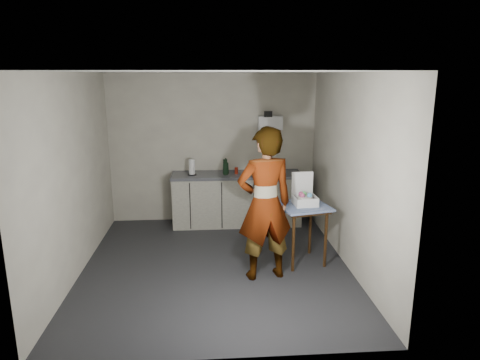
{
  "coord_description": "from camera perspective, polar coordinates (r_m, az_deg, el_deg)",
  "views": [
    {
      "loc": [
        -0.07,
        -5.46,
        2.57
      ],
      "look_at": [
        0.37,
        0.45,
        1.1
      ],
      "focal_mm": 32.0,
      "sensor_mm": 36.0,
      "label": 1
    }
  ],
  "objects": [
    {
      "name": "dark_bottle",
      "position": [
        7.38,
        -1.98,
        1.86
      ],
      "size": [
        0.07,
        0.07,
        0.24
      ],
      "primitive_type": "cylinder",
      "color": "black",
      "rests_on": "kitchen_counter"
    },
    {
      "name": "soda_can",
      "position": [
        7.33,
        -0.49,
        1.27
      ],
      "size": [
        0.06,
        0.06,
        0.11
      ],
      "primitive_type": "cylinder",
      "color": "#B32311",
      "rests_on": "kitchen_counter"
    },
    {
      "name": "wall_right",
      "position": [
        5.9,
        14.26,
        1.06
      ],
      "size": [
        0.02,
        4.0,
        2.6
      ],
      "primitive_type": "cube",
      "color": "beige",
      "rests_on": "ground"
    },
    {
      "name": "wall_left",
      "position": [
        5.86,
        -21.17,
        0.45
      ],
      "size": [
        0.02,
        4.0,
        2.6
      ],
      "primitive_type": "cube",
      "color": "beige",
      "rests_on": "ground"
    },
    {
      "name": "ground",
      "position": [
        6.03,
        -3.21,
        -11.32
      ],
      "size": [
        4.0,
        4.0,
        0.0
      ],
      "primitive_type": "plane",
      "color": "#26272B",
      "rests_on": "ground"
    },
    {
      "name": "dish_rack",
      "position": [
        7.4,
        4.12,
        1.36
      ],
      "size": [
        0.35,
        0.26,
        0.25
      ],
      "color": "silver",
      "rests_on": "kitchen_counter"
    },
    {
      "name": "wall_back",
      "position": [
        7.56,
        -3.64,
        4.21
      ],
      "size": [
        3.6,
        0.02,
        2.6
      ],
      "primitive_type": "cube",
      "color": "beige",
      "rests_on": "ground"
    },
    {
      "name": "ceiling",
      "position": [
        5.46,
        -3.59,
        14.15
      ],
      "size": [
        3.6,
        4.0,
        0.01
      ],
      "primitive_type": "cube",
      "color": "white",
      "rests_on": "wall_back"
    },
    {
      "name": "wall_shelf",
      "position": [
        7.5,
        4.04,
        7.58
      ],
      "size": [
        0.42,
        0.18,
        0.37
      ],
      "color": "white",
      "rests_on": "ground"
    },
    {
      "name": "side_table",
      "position": [
        5.94,
        8.4,
        -4.31
      ],
      "size": [
        0.77,
        0.77,
        0.83
      ],
      "rotation": [
        0.0,
        0.0,
        0.22
      ],
      "color": "#3D210D",
      "rests_on": "ground"
    },
    {
      "name": "standing_man",
      "position": [
        5.38,
        3.33,
        -3.25
      ],
      "size": [
        0.8,
        0.61,
        1.97
      ],
      "primitive_type": "imported",
      "rotation": [
        0.0,
        0.0,
        3.35
      ],
      "color": "#B2A593",
      "rests_on": "ground"
    },
    {
      "name": "paper_towel",
      "position": [
        7.27,
        -6.43,
        1.66
      ],
      "size": [
        0.15,
        0.15,
        0.27
      ],
      "color": "black",
      "rests_on": "kitchen_counter"
    },
    {
      "name": "bakery_box",
      "position": [
        5.91,
        8.6,
        -2.35
      ],
      "size": [
        0.33,
        0.34,
        0.43
      ],
      "rotation": [
        0.0,
        0.0,
        0.07
      ],
      "color": "white",
      "rests_on": "side_table"
    },
    {
      "name": "kitchen_counter",
      "position": [
        7.49,
        -0.44,
        -2.72
      ],
      "size": [
        2.24,
        0.62,
        0.91
      ],
      "color": "black",
      "rests_on": "ground"
    },
    {
      "name": "soap_bottle",
      "position": [
        7.26,
        -1.91,
        1.82
      ],
      "size": [
        0.14,
        0.14,
        0.28
      ],
      "primitive_type": "imported",
      "rotation": [
        0.0,
        0.0,
        0.3
      ],
      "color": "black",
      "rests_on": "kitchen_counter"
    }
  ]
}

